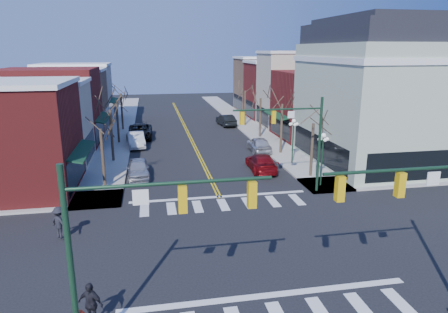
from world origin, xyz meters
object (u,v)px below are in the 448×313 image
pedestrian_dark_b (60,222)px  pedestrian_dark_a (90,304)px  car_left_far (140,132)px  lamppost_midblock (293,134)px  car_right_mid (259,144)px  car_left_near (138,169)px  victorian_corner (382,92)px  car_right_near (261,163)px  lamppost_corner (323,150)px  car_right_far (226,120)px  car_left_mid (136,140)px

pedestrian_dark_b → pedestrian_dark_a: bearing=148.6°
car_left_far → pedestrian_dark_b: (-3.94, -26.52, 0.22)m
lamppost_midblock → pedestrian_dark_a: lamppost_midblock is taller
car_left_far → car_right_mid: bearing=-34.1°
car_left_near → car_right_mid: bearing=25.9°
victorian_corner → car_right_near: size_ratio=2.77×
lamppost_corner → car_left_far: size_ratio=0.70×
car_left_near → pedestrian_dark_b: bearing=-112.8°
pedestrian_dark_a → car_right_far: bearing=99.3°
lamppost_midblock → car_left_near: (-14.12, -1.40, -2.19)m
victorian_corner → lamppost_midblock: bearing=176.6°
lamppost_corner → car_right_far: 27.31m
lamppost_corner → pedestrian_dark_a: size_ratio=2.40×
victorian_corner → lamppost_midblock: (-8.30, 0.50, -3.70)m
car_left_mid → car_right_mid: car_left_mid is taller
pedestrian_dark_b → car_left_near: bearing=-70.4°
car_right_near → victorian_corner: bearing=-173.4°
car_right_mid → car_right_far: size_ratio=0.98×
car_left_near → lamppost_midblock: bearing=3.3°
victorian_corner → car_left_far: bearing=147.0°
car_left_far → pedestrian_dark_b: size_ratio=3.34×
victorian_corner → car_left_mid: (-22.90, 10.39, -5.84)m
car_left_far → car_right_far: (11.89, 6.46, -0.06)m
car_right_near → car_right_mid: 6.83m
car_right_mid → car_right_far: (-0.57, 15.39, -0.01)m
lamppost_corner → pedestrian_dark_a: bearing=-138.2°
car_right_mid → car_right_near: bearing=77.2°
car_left_mid → car_right_near: size_ratio=0.96×
car_left_mid → car_right_near: bearing=-51.1°
car_right_far → car_left_far: bearing=21.2°
victorian_corner → lamppost_midblock: size_ratio=3.29×
lamppost_corner → car_left_mid: (-14.60, 16.39, -2.15)m
lamppost_corner → car_left_mid: lamppost_corner is taller
lamppost_corner → car_right_far: lamppost_corner is taller
car_right_mid → car_right_far: 15.40m
victorian_corner → car_left_far: (-22.56, 14.66, -5.80)m
pedestrian_dark_b → car_right_near: bearing=-103.5°
car_left_near → car_right_far: bearing=59.5°
lamppost_midblock → car_right_far: 20.87m
lamppost_corner → car_right_near: size_ratio=0.84×
pedestrian_dark_a → car_right_near: bearing=84.5°
lamppost_midblock → car_left_far: 20.21m
lamppost_corner → pedestrian_dark_a: lamppost_corner is taller
car_right_mid → pedestrian_dark_b: pedestrian_dark_b is taller
victorian_corner → lamppost_corner: victorian_corner is taller
car_right_mid → car_left_near: bearing=29.1°
lamppost_corner → car_right_mid: 12.07m
car_right_near → car_right_far: car_right_far is taller
car_left_near → car_left_mid: car_left_mid is taller
car_right_far → car_left_mid: bearing=34.0°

